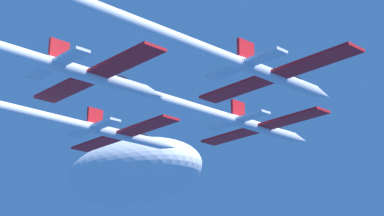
% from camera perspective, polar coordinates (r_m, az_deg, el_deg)
% --- Properties ---
extents(jet_lead, '(16.75, 47.91, 2.77)m').
position_cam_1_polar(jet_lead, '(62.80, -1.35, 0.48)').
color(jet_lead, white).
extents(jet_left_wing, '(16.75, 41.71, 2.77)m').
position_cam_1_polar(jet_left_wing, '(66.44, -12.83, -0.73)').
color(jet_left_wing, white).
extents(jet_right_wing, '(16.75, 42.10, 2.77)m').
position_cam_1_polar(jet_right_wing, '(50.08, -0.02, 5.64)').
color(jet_right_wing, white).
extents(cloud_wispy, '(30.09, 16.55, 10.53)m').
position_cam_1_polar(cloud_wispy, '(109.68, -5.38, -5.73)').
color(cloud_wispy, white).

